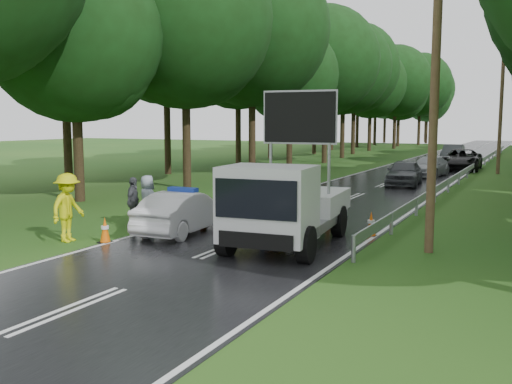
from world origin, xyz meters
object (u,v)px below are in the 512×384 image
Objects in this scene: police_sedan at (183,213)px; queue_car_second at (429,167)px; work_truck at (284,206)px; queue_car_first at (404,173)px; civilian at (270,202)px; officer at (280,209)px; queue_car_third at (462,160)px; queue_car_fourth at (453,153)px; barrier at (259,199)px.

police_sedan is 23.16m from queue_car_second.
work_truck reaches higher than queue_car_first.
officer is at bearing -94.85° from civilian.
work_truck reaches higher than queue_car_third.
officer is (2.99, 0.79, 0.21)m from police_sedan.
queue_car_fourth is (0.84, 36.01, -0.17)m from civilian.
police_sedan is 2.87m from barrier.
work_truck is at bearing -52.71° from barrier.
barrier is 20.53m from queue_car_second.
queue_car_second is (3.59, 22.88, -0.02)m from police_sedan.
work_truck is (3.68, -0.41, 0.53)m from police_sedan.
queue_car_second is 6.13m from queue_car_third.
queue_car_fourth is (-1.80, 8.92, -0.01)m from queue_car_third.
police_sedan is 2.21× the size of civilian.
barrier is at bearing -92.99° from queue_car_fourth.
civilian reaches higher than officer.
queue_car_third is at bearing -78.98° from queue_car_fourth.
queue_car_third is (1.55, 12.00, 0.04)m from queue_car_first.
queue_car_fourth is (-0.25, 20.92, 0.03)m from queue_car_first.
queue_car_second is at bearing 84.60° from work_truck.
barrier is 1.64× the size of officer.
queue_car_second is at bearing -87.32° from officer.
queue_car_third reaches higher than queue_car_second.
queue_car_first is 0.77× the size of queue_car_third.
civilian is at bearing 118.31° from work_truck.
police_sedan is 37.92m from queue_car_fourth.
barrier is 0.52× the size of queue_car_third.
queue_car_fourth is at bearing 86.86° from barrier.
police_sedan is 0.74× the size of queue_car_third.
officer is 22.10m from queue_car_second.
queue_car_first is (1.10, 15.09, -0.20)m from civilian.
work_truck is at bearing 169.55° from police_sedan.
queue_car_fourth is (-0.63, 38.20, -0.44)m from work_truck.
civilian is 36.02m from queue_car_fourth.
queue_car_second is 0.96× the size of queue_car_fourth.
queue_car_third is at bearing 41.21° from civilian.
barrier is at bearing -98.57° from queue_car_third.
work_truck is at bearing -89.45° from queue_car_fourth.
queue_car_third reaches higher than police_sedan.
police_sedan is 29.28m from queue_car_third.
civilian reaches higher than queue_car_second.
queue_car_second is at bearing 81.78° from queue_car_first.
queue_car_fourth is (1.60, 35.33, -0.14)m from barrier.
queue_car_fourth is at bearing -85.85° from officer.
work_truck is 2.66m from civilian.
civilian reaches higher than police_sedan.
queue_car_third is (4.84, 28.88, 0.10)m from police_sedan.
barrier is at bearing -124.44° from police_sedan.
civilian is (2.20, 1.79, 0.26)m from police_sedan.
officer reaches higher than queue_car_third.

